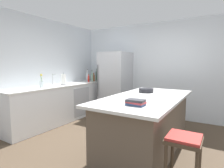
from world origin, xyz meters
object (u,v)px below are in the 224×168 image
at_px(refrigerator, 115,84).
at_px(paper_towel_roll, 63,79).
at_px(soda_bottle, 88,77).
at_px(mixing_bowl, 146,90).
at_px(gin_bottle, 92,77).
at_px(bar_stool, 184,147).
at_px(syrup_bottle, 92,78).
at_px(wine_bottle, 97,76).
at_px(hot_sauce_bottle, 89,79).
at_px(vinegar_bottle, 94,78).
at_px(cookbook_stack, 136,102).
at_px(sink_faucet, 53,79).
at_px(kitchen_island, 146,123).
at_px(flower_vase, 41,83).

distance_m(refrigerator, paper_towel_roll, 1.49).
distance_m(soda_bottle, mixing_bowl, 2.52).
bearing_deg(refrigerator, soda_bottle, -166.43).
bearing_deg(gin_bottle, bar_stool, -37.61).
bearing_deg(syrup_bottle, wine_bottle, 43.07).
relative_size(bar_stool, paper_towel_roll, 2.20).
relative_size(refrigerator, gin_bottle, 5.20).
height_order(refrigerator, hot_sauce_bottle, refrigerator).
xyz_separation_m(syrup_bottle, vinegar_bottle, (0.14, -0.09, 0.01)).
bearing_deg(soda_bottle, bar_stool, -35.60).
bearing_deg(cookbook_stack, syrup_bottle, 136.82).
relative_size(refrigerator, paper_towel_roll, 5.78).
distance_m(bar_stool, sink_faucet, 3.44).
relative_size(paper_towel_roll, mixing_bowl, 1.11).
height_order(syrup_bottle, vinegar_bottle, vinegar_bottle).
relative_size(soda_bottle, cookbook_stack, 1.46).
bearing_deg(mixing_bowl, wine_bottle, 147.38).
bearing_deg(hot_sauce_bottle, paper_towel_roll, -95.48).
distance_m(wine_bottle, gin_bottle, 0.30).
height_order(sink_faucet, wine_bottle, wine_bottle).
relative_size(sink_faucet, soda_bottle, 0.80).
distance_m(syrup_bottle, vinegar_bottle, 0.17).
relative_size(gin_bottle, hot_sauce_bottle, 1.45).
xyz_separation_m(syrup_bottle, hot_sauce_bottle, (0.16, -0.37, -0.00)).
distance_m(kitchen_island, refrigerator, 2.35).
xyz_separation_m(kitchen_island, paper_towel_roll, (-2.45, 0.46, 0.60)).
relative_size(flower_vase, syrup_bottle, 1.31).
xyz_separation_m(refrigerator, hot_sauce_bottle, (-0.76, -0.29, 0.13)).
xyz_separation_m(paper_towel_roll, wine_bottle, (0.04, 1.39, 0.02)).
distance_m(vinegar_bottle, mixing_bowl, 2.52).
relative_size(bar_stool, gin_bottle, 1.98).
bearing_deg(cookbook_stack, refrigerator, 125.64).
bearing_deg(soda_bottle, syrup_bottle, 99.34).
height_order(soda_bottle, hot_sauce_bottle, soda_bottle).
bearing_deg(soda_bottle, vinegar_bottle, 64.81).
bearing_deg(hot_sauce_bottle, mixing_bowl, -23.60).
relative_size(soda_bottle, hot_sauce_bottle, 1.56).
bearing_deg(mixing_bowl, kitchen_island, -68.18).
relative_size(sink_faucet, syrup_bottle, 1.27).
bearing_deg(syrup_bottle, cookbook_stack, -43.18).
xyz_separation_m(vinegar_bottle, cookbook_stack, (2.49, -2.38, -0.08)).
relative_size(sink_faucet, mixing_bowl, 1.07).
relative_size(refrigerator, syrup_bottle, 7.64).
xyz_separation_m(paper_towel_roll, syrup_bottle, (-0.07, 1.29, -0.04)).
xyz_separation_m(refrigerator, mixing_bowl, (1.42, -1.25, 0.06)).
height_order(refrigerator, soda_bottle, refrigerator).
xyz_separation_m(bar_stool, syrup_bottle, (-3.26, 2.59, 0.48)).
height_order(kitchen_island, refrigerator, refrigerator).
height_order(sink_faucet, soda_bottle, soda_bottle).
bearing_deg(vinegar_bottle, sink_faucet, -94.87).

